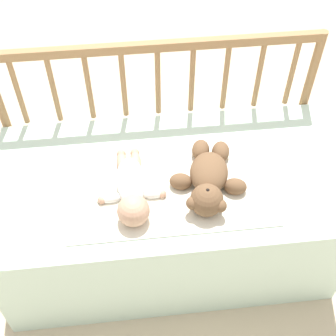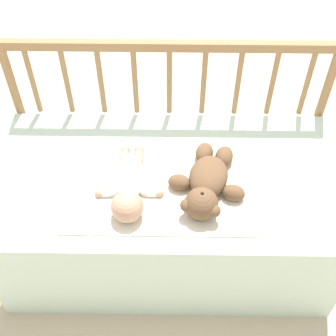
% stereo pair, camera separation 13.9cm
% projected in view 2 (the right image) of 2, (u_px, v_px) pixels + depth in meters
% --- Properties ---
extents(ground_plane, '(12.00, 12.00, 0.00)m').
position_uv_depth(ground_plane, '(168.00, 244.00, 2.14)').
color(ground_plane, '#C6B293').
extents(crib_mattress, '(1.32, 0.67, 0.49)m').
position_uv_depth(crib_mattress, '(168.00, 213.00, 1.96)').
color(crib_mattress, silver).
rests_on(crib_mattress, ground_plane).
extents(crib_rail, '(1.32, 0.04, 0.84)m').
position_uv_depth(crib_rail, '(169.00, 92.00, 1.92)').
color(crib_rail, '#997047').
rests_on(crib_rail, ground_plane).
extents(blanket, '(0.75, 0.46, 0.01)m').
position_uv_depth(blanket, '(169.00, 183.00, 1.74)').
color(blanket, silver).
rests_on(blanket, crib_mattress).
extents(teddy_bear, '(0.29, 0.37, 0.12)m').
position_uv_depth(teddy_bear, '(207.00, 183.00, 1.68)').
color(teddy_bear, brown).
rests_on(teddy_bear, crib_mattress).
extents(baby, '(0.25, 0.38, 0.11)m').
position_uv_depth(baby, '(129.00, 187.00, 1.68)').
color(baby, white).
rests_on(baby, crib_mattress).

